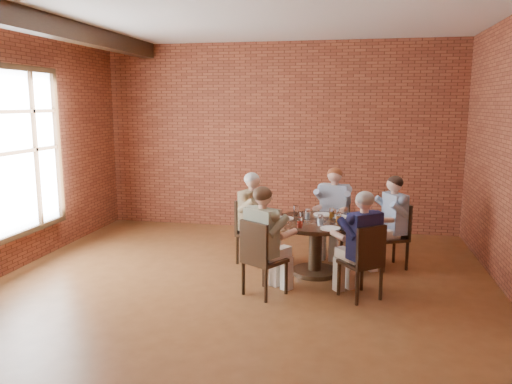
% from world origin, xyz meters
% --- Properties ---
extents(floor, '(7.00, 7.00, 0.00)m').
position_xyz_m(floor, '(0.00, 0.00, 0.00)').
color(floor, brown).
rests_on(floor, ground).
extents(ceiling, '(7.00, 7.00, 0.00)m').
position_xyz_m(ceiling, '(0.00, 0.00, 3.40)').
color(ceiling, silver).
rests_on(ceiling, wall_back).
extents(wall_back, '(7.00, 0.00, 7.00)m').
position_xyz_m(wall_back, '(0.00, 3.50, 1.70)').
color(wall_back, brown).
rests_on(wall_back, ground).
extents(wall_front, '(7.00, 0.00, 7.00)m').
position_xyz_m(wall_front, '(0.00, -3.50, 1.70)').
color(wall_front, brown).
rests_on(wall_front, ground).
extents(ceiling_beam, '(0.22, 6.90, 0.26)m').
position_xyz_m(ceiling_beam, '(-2.45, 0.00, 3.27)').
color(ceiling_beam, '#342011').
rests_on(ceiling_beam, ceiling).
extents(window, '(0.10, 2.16, 2.36)m').
position_xyz_m(window, '(-3.18, 0.40, 1.65)').
color(window, white).
rests_on(window, wall_left).
extents(dining_table, '(1.26, 1.26, 0.75)m').
position_xyz_m(dining_table, '(0.90, 1.03, 0.53)').
color(dining_table, '#342011').
rests_on(dining_table, floor).
extents(chair_a, '(0.56, 0.56, 0.93)m').
position_xyz_m(chair_a, '(1.99, 1.55, 0.50)').
color(chair_a, '#342011').
rests_on(chair_a, floor).
extents(diner_a, '(0.80, 0.74, 1.31)m').
position_xyz_m(diner_a, '(1.91, 1.51, 0.66)').
color(diner_a, '#3D649E').
rests_on(diner_a, floor).
extents(chair_b, '(0.51, 0.51, 0.94)m').
position_xyz_m(chair_b, '(1.11, 2.07, 0.51)').
color(chair_b, '#342011').
rests_on(chair_b, floor).
extents(diner_b, '(0.66, 0.75, 1.35)m').
position_xyz_m(diner_b, '(1.09, 1.98, 0.67)').
color(diner_b, '#92A3BA').
rests_on(diner_b, floor).
extents(chair_c, '(0.54, 0.54, 0.93)m').
position_xyz_m(chair_c, '(-0.09, 1.38, 0.51)').
color(chair_c, '#342011').
rests_on(chair_c, floor).
extents(diner_c, '(0.78, 0.71, 1.33)m').
position_xyz_m(diner_c, '(-0.01, 1.35, 0.66)').
color(diner_c, brown).
rests_on(diner_c, floor).
extents(chair_d, '(0.59, 0.59, 0.94)m').
position_xyz_m(chair_d, '(0.31, 0.09, 0.51)').
color(chair_d, '#342011').
rests_on(chair_d, floor).
extents(diner_d, '(0.80, 0.84, 1.34)m').
position_xyz_m(diner_d, '(0.35, 0.16, 0.67)').
color(diner_d, tan).
rests_on(diner_d, floor).
extents(chair_e, '(0.58, 0.58, 0.92)m').
position_xyz_m(chair_e, '(1.54, 0.21, 0.50)').
color(chair_e, '#342011').
rests_on(chair_e, floor).
extents(diner_e, '(0.79, 0.81, 1.30)m').
position_xyz_m(diner_e, '(1.49, 0.28, 0.65)').
color(diner_e, '#171840').
rests_on(diner_e, floor).
extents(plate_a, '(0.26, 0.26, 0.01)m').
position_xyz_m(plate_a, '(1.20, 1.30, 0.76)').
color(plate_a, white).
rests_on(plate_a, dining_table).
extents(plate_b, '(0.26, 0.26, 0.01)m').
position_xyz_m(plate_b, '(0.97, 1.41, 0.76)').
color(plate_b, white).
rests_on(plate_b, dining_table).
extents(plate_c, '(0.26, 0.26, 0.01)m').
position_xyz_m(plate_c, '(0.46, 1.05, 0.76)').
color(plate_c, white).
rests_on(plate_c, dining_table).
extents(plate_d, '(0.26, 0.26, 0.01)m').
position_xyz_m(plate_d, '(1.11, 0.60, 0.76)').
color(plate_d, white).
rests_on(plate_d, dining_table).
extents(glass_a, '(0.07, 0.07, 0.14)m').
position_xyz_m(glass_a, '(1.17, 1.18, 0.82)').
color(glass_a, white).
rests_on(glass_a, dining_table).
extents(glass_b, '(0.07, 0.07, 0.14)m').
position_xyz_m(glass_b, '(1.10, 1.23, 0.82)').
color(glass_b, white).
rests_on(glass_b, dining_table).
extents(glass_c, '(0.07, 0.07, 0.14)m').
position_xyz_m(glass_c, '(0.60, 1.30, 0.82)').
color(glass_c, white).
rests_on(glass_c, dining_table).
extents(glass_d, '(0.07, 0.07, 0.14)m').
position_xyz_m(glass_d, '(0.78, 1.11, 0.82)').
color(glass_d, white).
rests_on(glass_d, dining_table).
extents(glass_e, '(0.07, 0.07, 0.14)m').
position_xyz_m(glass_e, '(0.72, 0.90, 0.82)').
color(glass_e, white).
rests_on(glass_e, dining_table).
extents(glass_f, '(0.07, 0.07, 0.14)m').
position_xyz_m(glass_f, '(0.73, 0.59, 0.82)').
color(glass_f, white).
rests_on(glass_f, dining_table).
extents(glass_g, '(0.07, 0.07, 0.14)m').
position_xyz_m(glass_g, '(0.98, 0.77, 0.82)').
color(glass_g, white).
rests_on(glass_g, dining_table).
extents(glass_h, '(0.07, 0.07, 0.14)m').
position_xyz_m(glass_h, '(1.20, 0.95, 0.82)').
color(glass_h, white).
rests_on(glass_h, dining_table).
extents(smartphone, '(0.09, 0.15, 0.01)m').
position_xyz_m(smartphone, '(1.23, 0.62, 0.75)').
color(smartphone, black).
rests_on(smartphone, dining_table).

